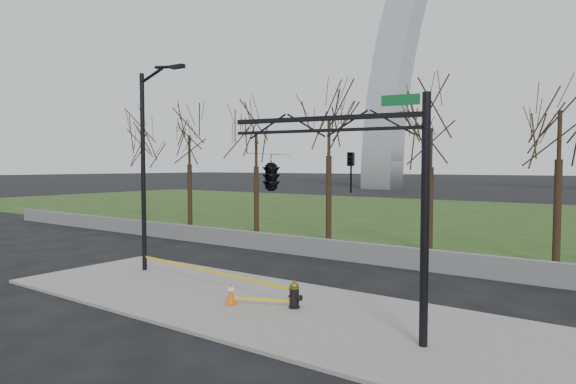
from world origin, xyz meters
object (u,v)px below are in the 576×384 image
Objects in this scene: street_light at (147,157)px; traffic_signal_mast at (297,172)px; fire_hydrant at (295,295)px; traffic_cone at (231,293)px.

street_light is 1.37× the size of traffic_signal_mast.
street_light is at bearing 155.68° from traffic_signal_mast.
street_light is 9.12m from traffic_signal_mast.
fire_hydrant is at bearing 117.04° from traffic_signal_mast.
fire_hydrant reaches higher than traffic_cone.
traffic_cone is 0.11× the size of traffic_signal_mast.
traffic_signal_mast is (1.02, -1.35, 3.67)m from fire_hydrant.
traffic_signal_mast is at bearing -44.49° from fire_hydrant.
street_light reaches higher than traffic_cone.
street_light is (-5.99, 1.68, 4.27)m from traffic_cone.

